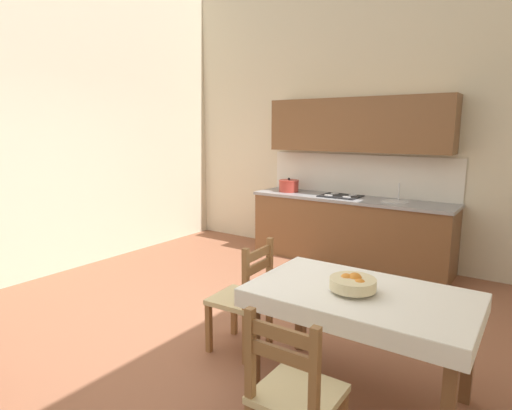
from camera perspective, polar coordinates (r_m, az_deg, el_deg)
name	(u,v)px	position (r m, az deg, el deg)	size (l,w,h in m)	color
ground_plane	(217,337)	(4.03, -5.24, -17.21)	(5.98, 6.38, 0.10)	#935B42
wall_back	(354,104)	(6.13, 13.04, 13.10)	(5.98, 0.12, 4.28)	beige
wall_left	(36,100)	(5.78, -27.45, 12.43)	(0.12, 6.38, 4.28)	beige
kitchen_cabinetry	(350,200)	(5.84, 12.54, 0.63)	(2.70, 0.63, 2.20)	brown
dining_table	(360,310)	(2.98, 13.81, -13.49)	(1.45, 0.89, 0.75)	brown
dining_chair_tv_side	(244,299)	(3.53, -1.67, -12.46)	(0.44, 0.44, 0.93)	#D1BC89
dining_chair_camera_side	(294,396)	(2.42, 5.14, -24.14)	(0.43, 0.43, 0.93)	#D1BC89
fruit_bowl	(353,283)	(2.88, 12.86, -10.22)	(0.30, 0.30, 0.12)	beige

